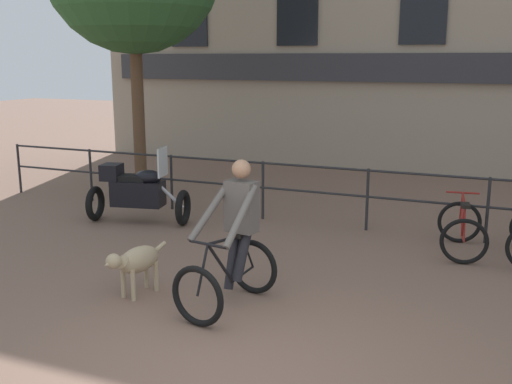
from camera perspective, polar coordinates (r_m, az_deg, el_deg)
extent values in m
plane|color=#7A5B4C|center=(5.64, -1.66, -17.39)|extent=(60.00, 60.00, 0.00)
cylinder|color=#232326|center=(13.75, -21.63, 2.09)|extent=(0.05, 0.05, 1.05)
cylinder|color=#232326|center=(12.53, -15.45, 1.58)|extent=(0.05, 0.05, 1.05)
cylinder|color=#232326|center=(11.48, -8.05, 0.93)|extent=(0.05, 0.05, 1.05)
cylinder|color=#232326|center=(10.66, 0.66, 0.16)|extent=(0.05, 0.05, 1.05)
cylinder|color=#232326|center=(10.12, 10.55, -0.73)|extent=(0.05, 0.05, 1.05)
cylinder|color=#232326|center=(9.92, 21.18, -1.66)|extent=(0.05, 0.05, 1.05)
cylinder|color=#232326|center=(10.02, 10.66, 2.03)|extent=(15.00, 0.04, 0.04)
cylinder|color=#232326|center=(10.11, 10.56, -0.44)|extent=(15.00, 0.04, 0.04)
cube|color=#333338|center=(15.22, 15.36, 11.33)|extent=(17.10, 0.12, 0.70)
torus|color=black|center=(6.51, -5.61, -9.85)|extent=(0.68, 0.18, 0.68)
torus|color=black|center=(7.35, -0.30, -7.13)|extent=(0.68, 0.18, 0.68)
cylinder|color=black|center=(6.75, -3.40, -6.84)|extent=(0.12, 0.49, 0.60)
cylinder|color=black|center=(7.01, -1.81, -6.35)|extent=(0.07, 0.23, 0.52)
cylinder|color=black|center=(6.74, -2.93, -4.56)|extent=(0.15, 0.66, 0.10)
cylinder|color=black|center=(7.18, -1.25, -7.82)|extent=(0.10, 0.44, 0.08)
cylinder|color=black|center=(7.18, -0.82, -5.68)|extent=(0.07, 0.26, 0.47)
cylinder|color=black|center=(6.49, -5.12, -7.43)|extent=(0.07, 0.23, 0.54)
cylinder|color=black|center=(6.48, -4.63, -4.99)|extent=(0.48, 0.11, 0.03)
cube|color=black|center=(7.01, -1.37, -4.00)|extent=(0.16, 0.26, 0.05)
cube|color=#56514C|center=(6.92, -1.39, -1.38)|extent=(0.39, 0.28, 0.60)
sphere|color=#A87A5B|center=(6.83, -1.41, 2.21)|extent=(0.22, 0.22, 0.22)
cylinder|color=#56514C|center=(6.78, -4.41, -1.83)|extent=(0.26, 0.71, 0.60)
cylinder|color=#56514C|center=(6.54, -1.46, -2.32)|extent=(0.14, 0.72, 0.60)
cylinder|color=black|center=(7.06, -2.28, -6.45)|extent=(0.13, 0.31, 0.69)
cylinder|color=black|center=(6.96, -1.33, -6.19)|extent=(0.19, 0.32, 0.58)
ellipsoid|color=tan|center=(7.42, -11.08, -6.32)|extent=(0.40, 0.64, 0.32)
cylinder|color=tan|center=(7.26, -12.46, -6.60)|extent=(0.21, 0.20, 0.18)
sphere|color=tan|center=(7.14, -13.42, -6.44)|extent=(0.18, 0.18, 0.18)
cone|color=tan|center=(7.10, -13.92, -6.72)|extent=(0.12, 0.13, 0.10)
cylinder|color=tan|center=(7.63, -9.14, -5.20)|extent=(0.10, 0.21, 0.12)
cylinder|color=tan|center=(7.45, -12.54, -8.39)|extent=(0.06, 0.06, 0.38)
cylinder|color=tan|center=(7.32, -11.62, -8.71)|extent=(0.06, 0.06, 0.38)
cylinder|color=tan|center=(7.69, -10.41, -7.62)|extent=(0.06, 0.06, 0.38)
cylinder|color=tan|center=(7.57, -9.48, -7.91)|extent=(0.06, 0.06, 0.38)
torus|color=black|center=(10.38, -6.96, -1.49)|extent=(0.24, 0.63, 0.62)
torus|color=black|center=(10.98, -15.07, -1.06)|extent=(0.24, 0.63, 0.62)
cube|color=black|center=(10.60, -11.18, -0.12)|extent=(0.96, 0.57, 0.44)
ellipsoid|color=black|center=(10.47, -10.23, 1.44)|extent=(0.54, 0.41, 0.24)
cube|color=black|center=(10.59, -11.80, 1.33)|extent=(0.61, 0.41, 0.10)
cylinder|color=#B2B2B7|center=(10.40, -8.07, -0.45)|extent=(0.45, 0.15, 0.41)
cube|color=silver|center=(10.33, -8.90, 2.86)|extent=(0.12, 0.44, 0.50)
cube|color=black|center=(10.72, -13.59, 1.86)|extent=(0.39, 0.42, 0.28)
torus|color=black|center=(9.85, 18.81, -2.73)|extent=(0.66, 0.15, 0.66)
torus|color=black|center=(8.84, 19.20, -4.48)|extent=(0.66, 0.15, 0.66)
cylinder|color=maroon|center=(9.40, 19.05, -2.02)|extent=(0.09, 0.47, 0.58)
cylinder|color=maroon|center=(9.10, 19.16, -2.70)|extent=(0.06, 0.22, 0.51)
cylinder|color=maroon|center=(9.25, 19.20, -0.68)|extent=(0.12, 0.63, 0.10)
cylinder|color=maroon|center=(9.05, 19.11, -4.25)|extent=(0.08, 0.42, 0.07)
cylinder|color=maroon|center=(8.89, 19.26, -2.90)|extent=(0.06, 0.25, 0.46)
cylinder|color=maroon|center=(9.70, 18.94, -1.42)|extent=(0.05, 0.21, 0.52)
cylinder|color=maroon|center=(9.55, 19.09, -0.06)|extent=(0.48, 0.09, 0.03)
cube|color=black|center=(8.95, 19.32, -1.20)|extent=(0.15, 0.25, 0.05)
cylinder|color=brown|center=(13.21, -11.17, 8.22)|extent=(0.26, 0.26, 3.73)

